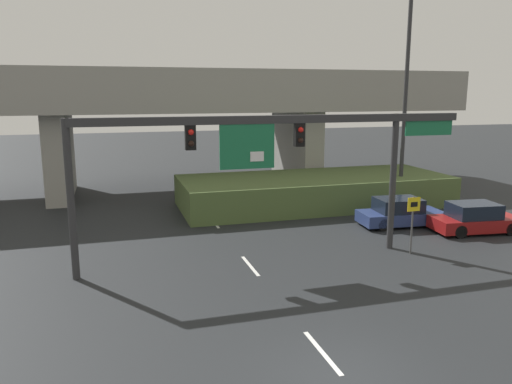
{
  "coord_description": "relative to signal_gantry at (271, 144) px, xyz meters",
  "views": [
    {
      "loc": [
        -5.23,
        -10.2,
        6.91
      ],
      "look_at": [
        0.0,
        7.45,
        3.21
      ],
      "focal_mm": 35.0,
      "sensor_mm": 36.0,
      "label": 1
    }
  ],
  "objects": [
    {
      "name": "overpass_bridge",
      "position": [
        -1.01,
        16.23,
        1.16
      ],
      "size": [
        39.37,
        9.21,
        8.36
      ],
      "color": "gray",
      "rests_on": "ground"
    },
    {
      "name": "parked_sedan_mid_right",
      "position": [
        11.14,
        1.09,
        -4.17
      ],
      "size": [
        4.55,
        2.35,
        1.5
      ],
      "rotation": [
        0.0,
        0.0,
        -0.12
      ],
      "color": "maroon",
      "rests_on": "ground"
    },
    {
      "name": "speed_limit_sign",
      "position": [
        6.11,
        -0.98,
        -3.19
      ],
      "size": [
        0.6,
        0.11,
        2.56
      ],
      "color": "#4C4C4C",
      "rests_on": "ground"
    },
    {
      "name": "parked_sedan_near_right",
      "position": [
        8.25,
        3.31,
        -4.18
      ],
      "size": [
        4.5,
        2.21,
        1.47
      ],
      "rotation": [
        0.0,
        0.0,
        -0.08
      ],
      "color": "navy",
      "rests_on": "ground"
    },
    {
      "name": "ground_plane",
      "position": [
        -1.01,
        -8.75,
        -4.86
      ],
      "size": [
        160.0,
        160.0,
        0.0
      ],
      "primitive_type": "plane",
      "color": "black"
    },
    {
      "name": "highway_light_pole_near",
      "position": [
        10.96,
        7.59,
        3.39
      ],
      "size": [
        0.7,
        0.36,
        15.74
      ],
      "color": "#2D2D30",
      "rests_on": "ground"
    },
    {
      "name": "grass_embankment",
      "position": [
        5.87,
        9.12,
        -3.96
      ],
      "size": [
        16.52,
        6.27,
        1.81
      ],
      "color": "#4C6033",
      "rests_on": "ground"
    },
    {
      "name": "signal_gantry",
      "position": [
        0.0,
        0.0,
        0.0
      ],
      "size": [
        16.41,
        0.44,
        6.0
      ],
      "color": "#2D2D30",
      "rests_on": "ground"
    },
    {
      "name": "lane_markings",
      "position": [
        -1.01,
        3.09,
        -4.86
      ],
      "size": [
        0.14,
        23.79,
        0.01
      ],
      "color": "silver",
      "rests_on": "ground"
    }
  ]
}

